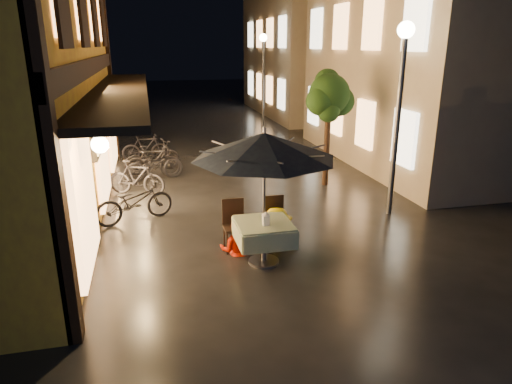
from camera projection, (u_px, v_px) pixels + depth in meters
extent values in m
plane|color=black|center=(292.00, 265.00, 8.15)|extent=(90.00, 90.00, 0.00)
cube|color=black|center=(91.00, 66.00, 10.07)|extent=(0.12, 11.00, 0.35)
cube|color=black|center=(120.00, 91.00, 10.36)|extent=(1.20, 10.50, 0.12)
cube|color=#E7A05D|center=(93.00, 8.00, 11.06)|extent=(0.10, 0.90, 1.50)
cube|color=#E7A05D|center=(101.00, 14.00, 13.37)|extent=(0.10, 0.90, 1.50)
cube|color=#E7A05D|center=(84.00, 197.00, 7.42)|extent=(0.10, 2.20, 2.40)
cube|color=#E7A05D|center=(101.00, 150.00, 10.66)|extent=(0.10, 2.20, 2.40)
cube|color=#E7A05D|center=(111.00, 126.00, 13.90)|extent=(0.10, 2.20, 2.40)
cube|color=tan|center=(454.00, 61.00, 14.81)|extent=(7.00, 9.00, 6.50)
cube|color=#E7A05D|center=(404.00, 138.00, 11.52)|extent=(0.10, 1.00, 1.40)
cube|color=#E7A05D|center=(416.00, 20.00, 10.65)|extent=(0.10, 1.00, 1.40)
cube|color=#E7A05D|center=(365.00, 124.00, 13.55)|extent=(0.10, 1.00, 1.40)
cube|color=#E7A05D|center=(372.00, 24.00, 12.69)|extent=(0.10, 1.00, 1.40)
cube|color=#E7A05D|center=(336.00, 114.00, 15.59)|extent=(0.10, 1.00, 1.40)
cube|color=#E7A05D|center=(340.00, 27.00, 14.72)|extent=(0.10, 1.00, 1.40)
cube|color=#E7A05D|center=(313.00, 106.00, 17.62)|extent=(0.10, 1.00, 1.40)
cube|color=#E7A05D|center=(316.00, 29.00, 16.76)|extent=(0.10, 1.00, 1.40)
cube|color=tan|center=(324.00, 49.00, 25.38)|extent=(7.00, 10.00, 7.00)
cube|color=#E7A05D|center=(281.00, 94.00, 21.69)|extent=(0.10, 1.00, 1.40)
cube|color=#E7A05D|center=(282.00, 32.00, 20.83)|extent=(0.10, 1.00, 1.40)
cube|color=#E7A05D|center=(269.00, 90.00, 23.73)|extent=(0.10, 1.00, 1.40)
cube|color=#E7A05D|center=(270.00, 33.00, 22.87)|extent=(0.10, 1.00, 1.40)
cube|color=#E7A05D|center=(259.00, 86.00, 25.77)|extent=(0.10, 1.00, 1.40)
cube|color=#E7A05D|center=(259.00, 34.00, 24.90)|extent=(0.10, 1.00, 1.40)
cube|color=#E7A05D|center=(251.00, 83.00, 27.80)|extent=(0.10, 1.00, 1.40)
cube|color=#E7A05D|center=(250.00, 35.00, 26.94)|extent=(0.10, 1.00, 1.40)
cylinder|color=black|center=(327.00, 146.00, 12.50)|extent=(0.16, 0.16, 2.20)
sphere|color=black|center=(329.00, 94.00, 12.07)|extent=(1.10, 1.10, 1.10)
sphere|color=black|center=(340.00, 101.00, 12.30)|extent=(0.80, 0.80, 0.80)
sphere|color=black|center=(320.00, 101.00, 11.91)|extent=(0.76, 0.76, 0.76)
sphere|color=black|center=(327.00, 82.00, 12.27)|extent=(0.70, 0.70, 0.70)
sphere|color=black|center=(329.00, 111.00, 11.94)|extent=(0.60, 0.60, 0.60)
cylinder|color=#59595E|center=(397.00, 128.00, 10.04)|extent=(0.12, 0.12, 4.00)
sphere|color=beige|center=(406.00, 30.00, 9.41)|extent=(0.36, 0.36, 0.36)
cylinder|color=#59595E|center=(263.00, 84.00, 21.15)|extent=(0.12, 0.12, 4.00)
sphere|color=beige|center=(263.00, 38.00, 20.51)|extent=(0.36, 0.36, 0.36)
cylinder|color=#59595E|center=(264.00, 244.00, 8.15)|extent=(0.10, 0.10, 0.72)
cylinder|color=#59595E|center=(264.00, 261.00, 8.26)|extent=(0.56, 0.56, 0.04)
cube|color=#275433|center=(264.00, 224.00, 8.03)|extent=(0.95, 0.95, 0.06)
cube|color=#275433|center=(289.00, 230.00, 8.19)|extent=(0.04, 0.95, 0.33)
cube|color=#275433|center=(238.00, 235.00, 7.98)|extent=(0.04, 0.95, 0.33)
cube|color=#275433|center=(258.00, 223.00, 8.52)|extent=(0.95, 0.04, 0.33)
cube|color=#275433|center=(271.00, 243.00, 7.65)|extent=(0.95, 0.04, 0.33)
cylinder|color=#59595E|center=(264.00, 202.00, 7.91)|extent=(0.05, 0.05, 2.30)
cone|color=black|center=(264.00, 146.00, 7.60)|extent=(2.48, 2.48, 0.45)
cylinder|color=#59595E|center=(264.00, 131.00, 7.52)|extent=(0.06, 0.06, 0.12)
cube|color=black|center=(235.00, 228.00, 8.64)|extent=(0.42, 0.42, 0.05)
cube|color=black|center=(233.00, 212.00, 8.74)|extent=(0.42, 0.04, 0.55)
cylinder|color=black|center=(227.00, 244.00, 8.51)|extent=(0.04, 0.04, 0.43)
cylinder|color=black|center=(246.00, 242.00, 8.59)|extent=(0.04, 0.04, 0.43)
cylinder|color=black|center=(224.00, 236.00, 8.84)|extent=(0.04, 0.04, 0.43)
cylinder|color=black|center=(242.00, 235.00, 8.92)|extent=(0.04, 0.04, 0.43)
cube|color=black|center=(275.00, 224.00, 8.82)|extent=(0.42, 0.42, 0.05)
cube|color=black|center=(273.00, 209.00, 8.91)|extent=(0.42, 0.04, 0.55)
cylinder|color=black|center=(269.00, 240.00, 8.68)|extent=(0.04, 0.04, 0.43)
cylinder|color=black|center=(287.00, 238.00, 8.76)|extent=(0.04, 0.04, 0.43)
cylinder|color=black|center=(264.00, 233.00, 9.02)|extent=(0.04, 0.04, 0.43)
cylinder|color=black|center=(282.00, 231.00, 9.09)|extent=(0.04, 0.04, 0.43)
cube|color=white|center=(266.00, 220.00, 7.87)|extent=(0.11, 0.11, 0.18)
cube|color=#FFD88C|center=(266.00, 221.00, 7.88)|extent=(0.07, 0.07, 0.12)
cone|color=white|center=(266.00, 213.00, 7.84)|extent=(0.16, 0.16, 0.07)
imported|color=red|center=(237.00, 217.00, 8.48)|extent=(0.81, 0.72, 1.40)
imported|color=#E6C700|center=(277.00, 209.00, 8.62)|extent=(1.14, 0.83, 1.58)
imported|color=black|center=(134.00, 202.00, 10.04)|extent=(1.86, 1.20, 0.92)
imported|color=black|center=(137.00, 178.00, 11.83)|extent=(1.58, 1.02, 0.92)
imported|color=black|center=(154.00, 165.00, 13.19)|extent=(1.78, 0.98, 0.89)
imported|color=black|center=(153.00, 161.00, 13.44)|extent=(1.60, 0.48, 0.96)
imported|color=black|center=(152.00, 157.00, 13.96)|extent=(1.92, 1.33, 0.95)
imported|color=black|center=(146.00, 148.00, 15.25)|extent=(1.55, 0.44, 0.93)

